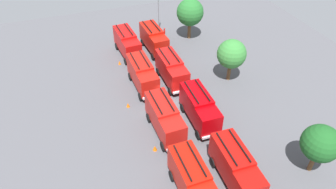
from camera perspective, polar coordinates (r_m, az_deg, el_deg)
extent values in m
plane|color=#4C4C51|center=(40.36, 0.00, -1.55)|extent=(64.27, 64.27, 0.00)
cube|color=#B80E0D|center=(47.45, -6.60, 8.09)|extent=(2.37, 2.64, 2.60)
cube|color=#8C9EAD|center=(46.42, -6.22, 7.82)|extent=(0.23, 2.13, 1.46)
cube|color=#B80E0D|center=(50.32, -7.88, 10.07)|extent=(4.96, 2.82, 2.90)
cube|color=black|center=(49.76, -7.27, 11.83)|extent=(4.32, 0.42, 0.12)
cube|color=black|center=(49.45, -8.81, 11.50)|extent=(4.32, 0.42, 0.12)
cube|color=silver|center=(47.07, -6.04, 6.21)|extent=(0.36, 2.38, 0.28)
cylinder|color=black|center=(48.39, -5.04, 6.71)|extent=(1.12, 0.42, 1.10)
cylinder|color=black|center=(47.83, -7.76, 6.06)|extent=(1.12, 0.42, 1.10)
cylinder|color=black|center=(52.43, -6.85, 9.29)|extent=(1.12, 0.42, 1.10)
cylinder|color=black|center=(51.92, -9.39, 8.71)|extent=(1.12, 0.42, 1.10)
cube|color=#B2150E|center=(40.06, -3.64, 1.85)|extent=(2.27, 2.56, 2.60)
cube|color=#8C9EAD|center=(39.07, -3.18, 1.35)|extent=(0.14, 2.13, 1.46)
cube|color=#B2150E|center=(42.72, -5.13, 4.63)|extent=(4.87, 2.63, 2.90)
cube|color=black|center=(42.02, -4.35, 6.60)|extent=(4.32, 0.24, 0.12)
cube|color=black|center=(41.72, -6.16, 6.22)|extent=(4.32, 0.24, 0.12)
cube|color=silver|center=(39.86, -3.04, -0.44)|extent=(0.27, 2.38, 0.28)
cylinder|color=black|center=(41.14, -1.89, 0.33)|extent=(1.11, 0.38, 1.10)
cylinder|color=black|center=(40.61, -5.08, -0.43)|extent=(1.11, 0.38, 1.10)
cylinder|color=black|center=(44.90, -3.99, 3.95)|extent=(1.11, 0.38, 1.10)
cylinder|color=black|center=(44.41, -6.94, 3.30)|extent=(1.11, 0.38, 1.10)
cube|color=#AF1510|center=(33.54, 0.90, -6.96)|extent=(2.28, 2.57, 2.60)
cube|color=#8C9EAD|center=(32.64, 1.60, -7.80)|extent=(0.15, 2.13, 1.46)
cube|color=#AF1510|center=(35.79, -1.21, -3.05)|extent=(4.88, 2.65, 2.90)
cube|color=black|center=(34.95, -0.18, -0.86)|extent=(4.32, 0.26, 0.12)
cube|color=black|center=(34.60, -2.31, -1.39)|extent=(4.32, 0.26, 0.12)
cube|color=silver|center=(33.63, 1.66, -9.69)|extent=(0.27, 2.38, 0.28)
cylinder|color=black|center=(34.87, 2.84, -8.43)|extent=(1.11, 0.38, 1.10)
cylinder|color=black|center=(34.24, -0.89, -9.52)|extent=(1.11, 0.38, 1.10)
cylinder|color=black|center=(38.08, -0.11, -3.40)|extent=(1.11, 0.38, 1.10)
cylinder|color=black|center=(37.51, -3.54, -4.29)|extent=(1.11, 0.38, 1.10)
cube|color=#AD1208|center=(30.07, 3.80, -13.85)|extent=(4.82, 2.55, 2.90)
cube|color=black|center=(29.04, 5.21, -11.58)|extent=(4.32, 0.16, 0.12)
cube|color=black|center=(28.66, 2.64, -12.34)|extent=(4.32, 0.16, 0.12)
cylinder|color=black|center=(32.40, 4.83, -13.50)|extent=(1.10, 0.36, 1.10)
cylinder|color=black|center=(31.80, 0.74, -14.72)|extent=(1.10, 0.36, 1.10)
cube|color=#A91209|center=(48.29, -1.58, 8.93)|extent=(2.34, 2.62, 2.60)
cube|color=#8C9EAD|center=(47.29, -1.11, 8.67)|extent=(0.20, 2.13, 1.46)
cube|color=#A91209|center=(51.10, -3.05, 10.86)|extent=(4.93, 2.77, 2.90)
cube|color=black|center=(50.59, -2.36, 12.58)|extent=(4.32, 0.36, 0.12)
cube|color=black|center=(50.19, -3.86, 12.30)|extent=(4.32, 0.36, 0.12)
cube|color=silver|center=(47.92, -1.03, 7.08)|extent=(0.33, 2.38, 0.28)
cylinder|color=black|center=(49.30, -0.15, 7.53)|extent=(1.12, 0.41, 1.10)
cylinder|color=black|center=(48.57, -2.79, 6.95)|extent=(1.12, 0.41, 1.10)
cylinder|color=black|center=(53.26, -2.22, 10.04)|extent=(1.12, 0.41, 1.10)
cylinder|color=black|center=(52.58, -4.69, 9.53)|extent=(1.12, 0.41, 1.10)
cube|color=#B3100E|center=(40.93, 1.90, 2.82)|extent=(2.24, 2.53, 2.60)
cube|color=#8C9EAD|center=(39.97, 2.47, 2.35)|extent=(0.11, 2.13, 1.46)
cube|color=#B3100E|center=(43.53, 0.18, 5.52)|extent=(4.84, 2.57, 2.90)
cube|color=black|center=(42.90, 1.05, 7.44)|extent=(4.32, 0.19, 0.12)
cube|color=black|center=(42.48, -0.69, 7.11)|extent=(4.32, 0.19, 0.12)
cube|color=silver|center=(40.74, 2.49, 0.58)|extent=(0.24, 2.38, 0.28)
cylinder|color=black|center=(42.10, 3.47, 1.29)|extent=(1.11, 0.37, 1.10)
cylinder|color=black|center=(41.36, 0.41, 0.59)|extent=(1.11, 0.37, 1.10)
cylinder|color=black|center=(45.76, 1.05, 4.79)|extent=(1.11, 0.37, 1.10)
cylinder|color=black|center=(45.08, -1.80, 4.20)|extent=(1.11, 0.37, 1.10)
cube|color=#AA0307|center=(35.02, 7.39, -4.92)|extent=(2.23, 2.53, 2.60)
cube|color=#8C9EAD|center=(34.14, 8.17, -5.69)|extent=(0.11, 2.13, 1.46)
cube|color=#AA0307|center=(37.25, 5.18, -1.25)|extent=(4.83, 2.56, 2.90)
cube|color=black|center=(36.51, 6.31, 0.86)|extent=(4.32, 0.17, 0.12)
cube|color=black|center=(36.04, 4.31, 0.43)|extent=(4.32, 0.17, 0.12)
cube|color=silver|center=(35.08, 8.06, -7.56)|extent=(0.23, 2.38, 0.28)
cylinder|color=black|center=(36.41, 9.05, -6.45)|extent=(1.10, 0.36, 1.10)
cylinder|color=black|center=(35.58, 5.56, -7.39)|extent=(1.10, 0.36, 1.10)
cylinder|color=black|center=(39.58, 5.96, -1.72)|extent=(1.10, 0.36, 1.10)
cylinder|color=black|center=(38.82, 2.72, -2.47)|extent=(1.10, 0.36, 1.10)
cube|color=#AE0D09|center=(30.02, 14.60, -16.22)|extent=(2.26, 2.55, 2.60)
cube|color=#AE0D09|center=(31.63, 11.47, -11.28)|extent=(4.86, 2.61, 2.90)
cube|color=black|center=(30.74, 12.98, -9.04)|extent=(4.32, 0.22, 0.12)
cube|color=black|center=(30.20, 10.68, -9.72)|extent=(4.32, 0.22, 0.12)
cylinder|color=black|center=(34.01, 11.99, -11.13)|extent=(1.11, 0.37, 1.10)
cylinder|color=black|center=(33.15, 8.26, -12.25)|extent=(1.11, 0.37, 1.10)
cylinder|color=black|center=(54.87, -0.67, 10.81)|extent=(0.16, 0.16, 0.80)
cylinder|color=black|center=(54.68, -0.64, 10.71)|extent=(0.16, 0.16, 0.80)
cube|color=#B7140F|center=(54.43, -0.66, 11.45)|extent=(0.46, 0.32, 0.70)
sphere|color=beige|center=(54.22, -0.67, 11.89)|extent=(0.23, 0.23, 0.23)
cylinder|color=#B7140F|center=(54.18, -0.67, 11.97)|extent=(0.28, 0.28, 0.07)
cylinder|color=brown|center=(54.42, 3.92, 11.65)|extent=(0.56, 0.56, 2.80)
sphere|color=#236628|center=(53.00, 4.08, 14.83)|extent=(4.47, 4.47, 4.47)
cylinder|color=brown|center=(44.62, 11.13, 4.09)|extent=(0.50, 0.50, 2.50)
sphere|color=#337A33|center=(43.05, 11.60, 7.31)|extent=(3.99, 3.99, 3.99)
cylinder|color=brown|center=(35.21, 24.95, -11.18)|extent=(0.47, 0.47, 2.35)
sphere|color=#19511E|center=(33.31, 26.21, -8.05)|extent=(3.75, 3.75, 3.75)
cone|color=#F2600C|center=(39.90, -7.36, -1.91)|extent=(0.43, 0.43, 0.62)
cone|color=#F2600C|center=(48.11, -8.88, 5.81)|extent=(0.42, 0.42, 0.60)
cone|color=#F2600C|center=(34.42, -2.42, -9.78)|extent=(0.46, 0.46, 0.66)
cylinder|color=slate|center=(55.37, -1.75, 14.63)|extent=(0.16, 0.16, 6.99)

